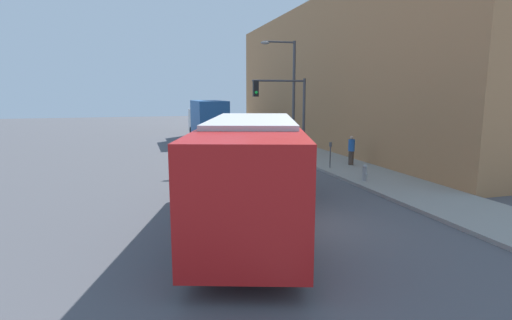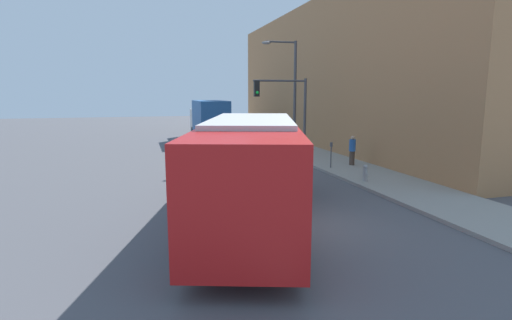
{
  "view_description": "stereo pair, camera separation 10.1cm",
  "coord_description": "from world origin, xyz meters",
  "px_view_note": "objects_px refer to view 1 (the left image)",
  "views": [
    {
      "loc": [
        -4.26,
        -10.57,
        3.9
      ],
      "look_at": [
        0.02,
        3.95,
        1.37
      ],
      "focal_mm": 28.0,
      "sensor_mm": 36.0,
      "label": 1
    },
    {
      "loc": [
        -4.16,
        -10.6,
        3.9
      ],
      "look_at": [
        0.02,
        3.95,
        1.37
      ],
      "focal_mm": 28.0,
      "sensor_mm": 36.0,
      "label": 2
    }
  ],
  "objects_px": {
    "traffic_light_pole": "(285,103)",
    "parking_meter": "(330,150)",
    "street_lamp": "(290,87)",
    "pedestrian_near_corner": "(351,150)",
    "delivery_truck": "(207,119)",
    "fire_hydrant": "(365,173)",
    "city_bus": "(252,162)"
  },
  "relations": [
    {
      "from": "traffic_light_pole",
      "to": "parking_meter",
      "type": "relative_size",
      "value": 3.55
    },
    {
      "from": "traffic_light_pole",
      "to": "street_lamp",
      "type": "xyz_separation_m",
      "value": [
        1.01,
        1.92,
        0.93
      ]
    },
    {
      "from": "traffic_light_pole",
      "to": "pedestrian_near_corner",
      "type": "distance_m",
      "value": 4.91
    },
    {
      "from": "delivery_truck",
      "to": "parking_meter",
      "type": "xyz_separation_m",
      "value": [
        3.75,
        -15.34,
        -0.76
      ]
    },
    {
      "from": "parking_meter",
      "to": "pedestrian_near_corner",
      "type": "distance_m",
      "value": 1.48
    },
    {
      "from": "traffic_light_pole",
      "to": "pedestrian_near_corner",
      "type": "xyz_separation_m",
      "value": [
        2.48,
        -3.47,
        -2.43
      ]
    },
    {
      "from": "street_lamp",
      "to": "pedestrian_near_corner",
      "type": "xyz_separation_m",
      "value": [
        1.47,
        -5.39,
        -3.36
      ]
    },
    {
      "from": "delivery_truck",
      "to": "pedestrian_near_corner",
      "type": "bearing_deg",
      "value": -70.88
    },
    {
      "from": "delivery_truck",
      "to": "fire_hydrant",
      "type": "xyz_separation_m",
      "value": [
        3.75,
        -18.65,
        -1.29
      ]
    },
    {
      "from": "delivery_truck",
      "to": "fire_hydrant",
      "type": "relative_size",
      "value": 10.66
    },
    {
      "from": "street_lamp",
      "to": "pedestrian_near_corner",
      "type": "height_order",
      "value": "street_lamp"
    },
    {
      "from": "delivery_truck",
      "to": "traffic_light_pole",
      "type": "xyz_separation_m",
      "value": [
        2.7,
        -11.49,
        1.57
      ]
    },
    {
      "from": "parking_meter",
      "to": "street_lamp",
      "type": "distance_m",
      "value": 6.64
    },
    {
      "from": "delivery_truck",
      "to": "pedestrian_near_corner",
      "type": "xyz_separation_m",
      "value": [
        5.18,
        -14.95,
        -0.86
      ]
    },
    {
      "from": "city_bus",
      "to": "delivery_truck",
      "type": "bearing_deg",
      "value": 101.82
    },
    {
      "from": "parking_meter",
      "to": "pedestrian_near_corner",
      "type": "bearing_deg",
      "value": 15.25
    },
    {
      "from": "delivery_truck",
      "to": "traffic_light_pole",
      "type": "relative_size",
      "value": 1.66
    },
    {
      "from": "fire_hydrant",
      "to": "street_lamp",
      "type": "relative_size",
      "value": 0.1
    },
    {
      "from": "city_bus",
      "to": "street_lamp",
      "type": "relative_size",
      "value": 1.53
    },
    {
      "from": "traffic_light_pole",
      "to": "pedestrian_near_corner",
      "type": "relative_size",
      "value": 2.96
    },
    {
      "from": "delivery_truck",
      "to": "street_lamp",
      "type": "distance_m",
      "value": 10.56
    },
    {
      "from": "fire_hydrant",
      "to": "street_lamp",
      "type": "height_order",
      "value": "street_lamp"
    },
    {
      "from": "parking_meter",
      "to": "pedestrian_near_corner",
      "type": "height_order",
      "value": "pedestrian_near_corner"
    },
    {
      "from": "delivery_truck",
      "to": "parking_meter",
      "type": "distance_m",
      "value": 15.81
    },
    {
      "from": "fire_hydrant",
      "to": "traffic_light_pole",
      "type": "height_order",
      "value": "traffic_light_pole"
    },
    {
      "from": "traffic_light_pole",
      "to": "fire_hydrant",
      "type": "bearing_deg",
      "value": -81.63
    },
    {
      "from": "delivery_truck",
      "to": "pedestrian_near_corner",
      "type": "distance_m",
      "value": 15.85
    },
    {
      "from": "fire_hydrant",
      "to": "pedestrian_near_corner",
      "type": "xyz_separation_m",
      "value": [
        1.43,
        3.7,
        0.43
      ]
    },
    {
      "from": "city_bus",
      "to": "delivery_truck",
      "type": "height_order",
      "value": "delivery_truck"
    },
    {
      "from": "traffic_light_pole",
      "to": "parking_meter",
      "type": "bearing_deg",
      "value": -74.72
    },
    {
      "from": "fire_hydrant",
      "to": "traffic_light_pole",
      "type": "relative_size",
      "value": 0.16
    },
    {
      "from": "street_lamp",
      "to": "traffic_light_pole",
      "type": "bearing_deg",
      "value": -117.69
    }
  ]
}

